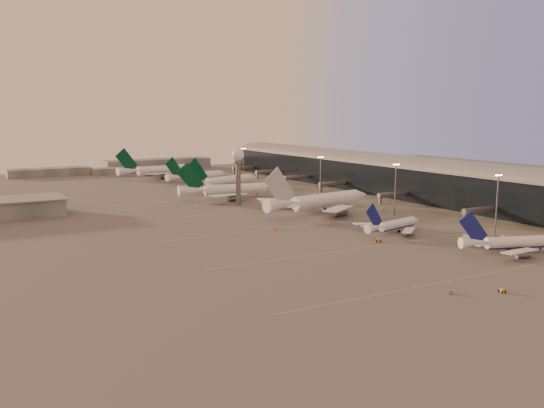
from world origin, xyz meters
TOP-DOWN VIEW (x-y plane):
  - ground at (0.00, 0.00)m, footprint 700.00×700.00m
  - taxiway_markings at (30.00, 56.00)m, footprint 180.00×185.25m
  - terminal at (107.88, 110.09)m, footprint 57.00×362.00m
  - radar_tower at (5.00, 120.00)m, footprint 6.40×6.40m
  - mast_a at (58.00, 0.00)m, footprint 3.60×0.56m
  - mast_b at (55.00, 55.00)m, footprint 3.60×0.56m
  - mast_c at (50.00, 110.00)m, footprint 3.60×0.56m
  - mast_d at (48.00, 200.00)m, footprint 3.60×0.56m
  - distant_horizon at (2.62, 325.14)m, footprint 165.00×37.50m
  - narrowbody_near at (40.39, -21.08)m, footprint 37.08×29.08m
  - narrowbody_mid at (27.76, 24.36)m, footprint 34.61×27.31m
  - widebody_white at (29.20, 79.20)m, footprint 67.64×53.70m
  - greentail_a at (10.27, 143.72)m, footprint 58.18×46.80m
  - greentail_b at (25.44, 181.52)m, footprint 57.25×45.52m
  - greentail_c at (24.05, 223.17)m, footprint 51.17×40.79m
  - greentail_d at (9.10, 268.72)m, footprint 62.92×50.36m
  - gsv_truck_a at (-11.66, -43.76)m, footprint 4.60×4.58m
  - gsv_tug_near at (0.90, -49.85)m, footprint 2.37×3.58m
  - gsv_catering_a at (58.28, -3.83)m, footprint 5.71×2.74m
  - gsv_tug_mid at (11.74, 14.48)m, footprint 4.60×4.11m
  - gsv_truck_b at (38.82, 49.35)m, footprint 6.14×4.11m
  - gsv_truck_c at (-9.98, 54.74)m, footprint 4.95×5.80m
  - gsv_catering_b at (61.03, 71.74)m, footprint 5.65×3.99m
  - gsv_tug_far at (12.43, 99.84)m, footprint 4.29×4.10m
  - gsv_truck_d at (-16.97, 123.30)m, footprint 3.31×5.12m
  - gsv_tug_hangar at (45.67, 151.32)m, footprint 4.50×3.76m

SIDE VIEW (x-z plane):
  - ground at x=0.00m, z-range 0.00..0.00m
  - taxiway_markings at x=30.00m, z-range 0.00..0.02m
  - gsv_tug_near at x=0.90m, z-range 0.01..0.98m
  - gsv_tug_far at x=12.43m, z-range 0.02..1.08m
  - gsv_tug_hangar at x=45.67m, z-range 0.02..1.13m
  - gsv_tug_mid at x=11.74m, z-range 0.02..1.14m
  - gsv_truck_a at x=-11.66m, z-range 0.02..1.95m
  - gsv_truck_d at x=-16.97m, z-range 0.02..1.97m
  - gsv_truck_c at x=-9.98m, z-range 0.02..2.32m
  - gsv_truck_b at x=38.82m, z-range 0.02..2.36m
  - gsv_catering_b at x=61.03m, z-range 0.00..4.25m
  - gsv_catering_a at x=58.28m, z-range 0.00..4.68m
  - narrowbody_mid at x=27.76m, z-range -4.08..9.64m
  - narrowbody_near at x=40.39m, z-range -4.48..10.58m
  - greentail_c at x=24.05m, z-range -6.15..12.86m
  - greentail_a at x=10.27m, z-range -6.84..14.31m
  - greentail_b at x=25.44m, z-range -6.95..14.54m
  - distant_horizon at x=2.62m, z-range -0.61..8.39m
  - greentail_d at x=9.10m, z-range -7.46..15.60m
  - widebody_white at x=29.20m, z-range -7.85..16.18m
  - terminal at x=107.88m, z-range -1.00..22.04m
  - mast_a at x=58.00m, z-range 1.24..26.24m
  - mast_b at x=55.00m, z-range 1.24..26.24m
  - mast_c at x=50.00m, z-range 1.24..26.24m
  - mast_d at x=48.00m, z-range 1.24..26.24m
  - radar_tower at x=5.00m, z-range 5.40..36.50m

